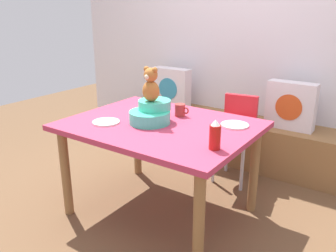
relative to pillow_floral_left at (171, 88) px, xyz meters
name	(u,v)px	position (x,y,z in m)	size (l,w,h in m)	color
ground_plane	(161,211)	(0.75, -1.25, -0.68)	(8.00, 8.00, 0.00)	brown
back_wall	(248,32)	(0.75, 0.29, 0.62)	(4.40, 0.10, 2.60)	silver
window_bench	(231,138)	(0.75, 0.02, -0.45)	(2.60, 0.44, 0.46)	olive
pillow_floral_left	(171,88)	(0.00, 0.00, 0.00)	(0.44, 0.15, 0.44)	silver
pillow_floral_right	(291,106)	(1.33, 0.00, 0.00)	(0.44, 0.15, 0.44)	silver
dining_table	(160,135)	(0.75, -1.25, -0.03)	(1.35, 1.04, 0.74)	#B73351
highchair	(236,127)	(0.99, -0.42, -0.16)	(0.37, 0.49, 0.79)	red
infant_seat_teal	(151,113)	(0.68, -1.27, 0.13)	(0.30, 0.33, 0.16)	#3FCBA8
teddy_bear	(151,85)	(0.68, -1.27, 0.34)	(0.13, 0.12, 0.25)	#A8652B
ketchup_bottle	(215,135)	(1.30, -1.46, 0.15)	(0.07, 0.07, 0.18)	red
coffee_mug	(180,110)	(0.77, -1.01, 0.11)	(0.12, 0.08, 0.09)	#9E332D
dinner_plate_near	(235,125)	(1.22, -0.99, 0.07)	(0.20, 0.20, 0.01)	white
dinner_plate_far	(106,122)	(0.41, -1.47, 0.07)	(0.20, 0.20, 0.01)	white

